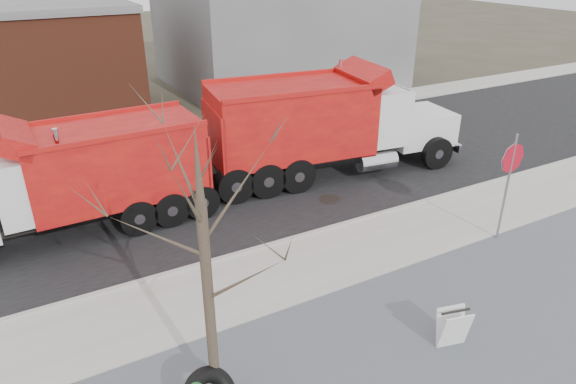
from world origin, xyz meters
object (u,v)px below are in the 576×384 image
sandwich_board (453,328)px  dump_truck_red_b (80,175)px  dump_truck_red_a (324,122)px  stop_sign (510,170)px

sandwich_board → dump_truck_red_b: (-5.60, 8.56, 1.25)m
sandwich_board → dump_truck_red_a: size_ratio=0.09×
stop_sign → sandwich_board: 5.22m
stop_sign → dump_truck_red_a: 6.51m
dump_truck_red_a → sandwich_board: bearing=-98.7°
sandwich_board → dump_truck_red_a: dump_truck_red_a is taller
stop_sign → dump_truck_red_a: (-1.79, 6.26, -0.16)m
sandwich_board → dump_truck_red_b: dump_truck_red_b is taller
stop_sign → sandwich_board: bearing=-129.0°
stop_sign → dump_truck_red_b: dump_truck_red_b is taller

